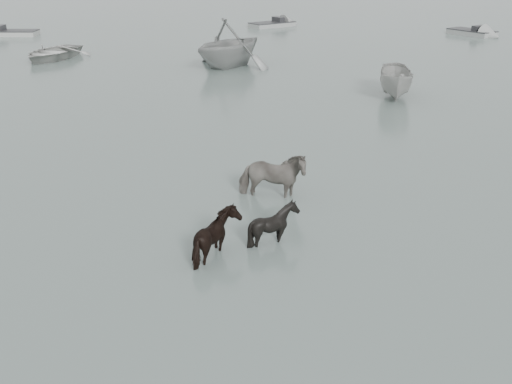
% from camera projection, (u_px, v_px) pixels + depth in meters
% --- Properties ---
extents(ground, '(140.00, 140.00, 0.00)m').
position_uv_depth(ground, '(260.00, 248.00, 14.84)').
color(ground, '#56665E').
rests_on(ground, ground).
extents(pony_pinto, '(1.93, 0.90, 1.62)m').
position_uv_depth(pony_pinto, '(272.00, 170.00, 17.44)').
color(pony_pinto, black).
rests_on(pony_pinto, ground).
extents(pony_dark, '(1.35, 1.50, 1.31)m').
position_uv_depth(pony_dark, '(218.00, 230.00, 14.20)').
color(pony_dark, black).
rests_on(pony_dark, ground).
extents(pony_black, '(1.16, 1.05, 1.20)m').
position_uv_depth(pony_black, '(274.00, 219.00, 14.93)').
color(pony_black, black).
rests_on(pony_black, ground).
extents(rowboat_lead, '(3.92, 5.10, 0.98)m').
position_uv_depth(rowboat_lead, '(52.00, 51.00, 38.07)').
color(rowboat_lead, '#B9B9B4').
rests_on(rowboat_lead, ground).
extents(rowboat_trail, '(6.44, 6.77, 2.79)m').
position_uv_depth(rowboat_trail, '(229.00, 41.00, 35.47)').
color(rowboat_trail, '#979A97').
rests_on(rowboat_trail, ground).
extents(boat_small, '(1.50, 3.89, 1.50)m').
position_uv_depth(boat_small, '(397.00, 80.00, 28.81)').
color(boat_small, '#A2A29E').
rests_on(boat_small, ground).
extents(skiff_outer, '(5.71, 2.44, 0.75)m').
position_uv_depth(skiff_outer, '(10.00, 30.00, 47.36)').
color(skiff_outer, '#A7A8A3').
rests_on(skiff_outer, ground).
extents(skiff_mid, '(4.52, 4.57, 0.75)m').
position_uv_depth(skiff_mid, '(472.00, 30.00, 47.66)').
color(skiff_mid, gray).
rests_on(skiff_mid, ground).
extents(skiff_far, '(4.79, 4.80, 0.75)m').
position_uv_depth(skiff_far, '(272.00, 22.00, 52.08)').
color(skiff_far, '#949694').
rests_on(skiff_far, ground).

